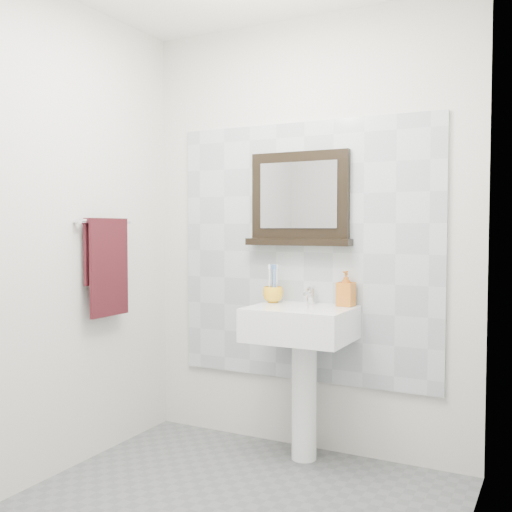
{
  "coord_description": "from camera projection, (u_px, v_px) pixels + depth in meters",
  "views": [
    {
      "loc": [
        1.34,
        -2.13,
        1.3
      ],
      "look_at": [
        -0.04,
        0.55,
        1.15
      ],
      "focal_mm": 42.0,
      "sensor_mm": 36.0,
      "label": 1
    }
  ],
  "objects": [
    {
      "name": "toothbrushes",
      "position": [
        274.0,
        281.0,
        3.45
      ],
      "size": [
        0.05,
        0.04,
        0.21
      ],
      "color": "white",
      "rests_on": "toothbrush_cup"
    },
    {
      "name": "right_wall",
      "position": [
        452.0,
        240.0,
        2.05
      ],
      "size": [
        0.01,
        2.2,
        2.5
      ],
      "primitive_type": "cube",
      "color": "silver",
      "rests_on": "ground"
    },
    {
      "name": "soap_dispenser",
      "position": [
        346.0,
        288.0,
        3.3
      ],
      "size": [
        0.09,
        0.1,
        0.2
      ],
      "primitive_type": "imported",
      "rotation": [
        0.0,
        0.0,
        -0.07
      ],
      "color": "#BC4716",
      "rests_on": "pedestal_sink"
    },
    {
      "name": "splashback",
      "position": [
        304.0,
        252.0,
        3.47
      ],
      "size": [
        1.6,
        0.02,
        1.5
      ],
      "primitive_type": "cube",
      "color": "#A8B1B6",
      "rests_on": "back_wall"
    },
    {
      "name": "hand_towel",
      "position": [
        107.0,
        259.0,
        3.36
      ],
      "size": [
        0.06,
        0.3,
        0.55
      ],
      "color": "#330E12",
      "rests_on": "towel_bar"
    },
    {
      "name": "toothbrush_cup",
      "position": [
        273.0,
        295.0,
        3.45
      ],
      "size": [
        0.15,
        0.15,
        0.09
      ],
      "primitive_type": "imported",
      "rotation": [
        0.0,
        0.0,
        -0.36
      ],
      "color": "yellow",
      "rests_on": "pedestal_sink"
    },
    {
      "name": "left_wall",
      "position": [
        33.0,
        236.0,
        2.96
      ],
      "size": [
        0.01,
        2.2,
        2.5
      ],
      "primitive_type": "cube",
      "color": "silver",
      "rests_on": "ground"
    },
    {
      "name": "towel_bar",
      "position": [
        105.0,
        222.0,
        3.35
      ],
      "size": [
        0.07,
        0.4,
        0.03
      ],
      "color": "silver",
      "rests_on": "left_wall"
    },
    {
      "name": "back_wall",
      "position": [
        305.0,
        235.0,
        3.48
      ],
      "size": [
        2.0,
        0.01,
        2.5
      ],
      "primitive_type": "cube",
      "color": "silver",
      "rests_on": "ground"
    },
    {
      "name": "framed_mirror",
      "position": [
        300.0,
        201.0,
        3.44
      ],
      "size": [
        0.63,
        0.11,
        0.54
      ],
      "color": "black",
      "rests_on": "back_wall"
    },
    {
      "name": "pedestal_sink",
      "position": [
        301.0,
        340.0,
        3.27
      ],
      "size": [
        0.55,
        0.44,
        0.96
      ],
      "color": "white",
      "rests_on": "ground"
    }
  ]
}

